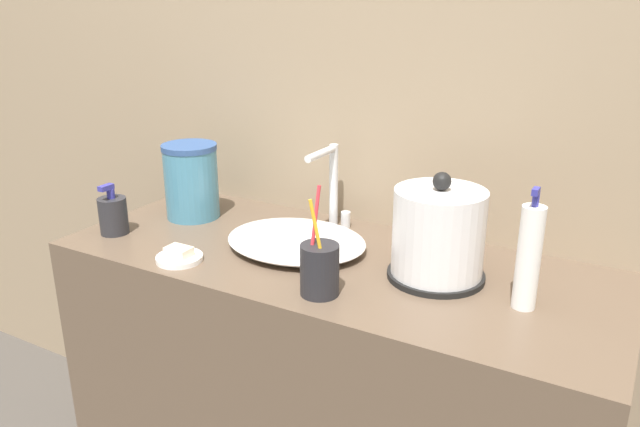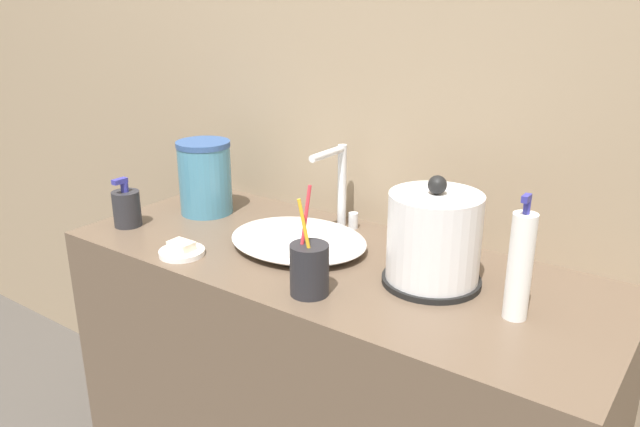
% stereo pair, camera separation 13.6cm
% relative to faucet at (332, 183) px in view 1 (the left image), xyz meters
% --- Properties ---
extents(wall_back, '(6.00, 0.04, 2.60)m').
position_rel_faucet_xyz_m(wall_back, '(0.09, 0.10, 0.37)').
color(wall_back, gray).
rests_on(wall_back, ground_plane).
extents(vanity_counter, '(1.25, 0.50, 0.81)m').
position_rel_faucet_xyz_m(vanity_counter, '(0.09, -0.17, -0.52)').
color(vanity_counter, brown).
rests_on(vanity_counter, ground_plane).
extents(sink_basin, '(0.33, 0.27, 0.04)m').
position_rel_faucet_xyz_m(sink_basin, '(-0.00, -0.16, -0.10)').
color(sink_basin, white).
rests_on(sink_basin, vanity_counter).
extents(faucet, '(0.06, 0.14, 0.21)m').
position_rel_faucet_xyz_m(faucet, '(0.00, 0.00, 0.00)').
color(faucet, silver).
rests_on(faucet, vanity_counter).
extents(electric_kettle, '(0.20, 0.20, 0.23)m').
position_rel_faucet_xyz_m(electric_kettle, '(0.33, -0.16, -0.03)').
color(electric_kettle, black).
rests_on(electric_kettle, vanity_counter).
extents(toothbrush_cup, '(0.08, 0.08, 0.22)m').
position_rel_faucet_xyz_m(toothbrush_cup, '(0.16, -0.34, -0.06)').
color(toothbrush_cup, '#232328').
rests_on(toothbrush_cup, vanity_counter).
extents(lotion_bottle, '(0.07, 0.07, 0.13)m').
position_rel_faucet_xyz_m(lotion_bottle, '(-0.44, -0.30, -0.07)').
color(lotion_bottle, '#28282D').
rests_on(lotion_bottle, vanity_counter).
extents(shampoo_bottle, '(0.04, 0.04, 0.24)m').
position_rel_faucet_xyz_m(shampoo_bottle, '(0.51, -0.20, -0.01)').
color(shampoo_bottle, white).
rests_on(shampoo_bottle, vanity_counter).
extents(soap_dish, '(0.10, 0.10, 0.03)m').
position_rel_faucet_xyz_m(soap_dish, '(-0.19, -0.35, -0.11)').
color(soap_dish, white).
rests_on(soap_dish, vanity_counter).
extents(water_pitcher, '(0.14, 0.14, 0.19)m').
position_rel_faucet_xyz_m(water_pitcher, '(-0.35, -0.11, -0.02)').
color(water_pitcher, teal).
rests_on(water_pitcher, vanity_counter).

